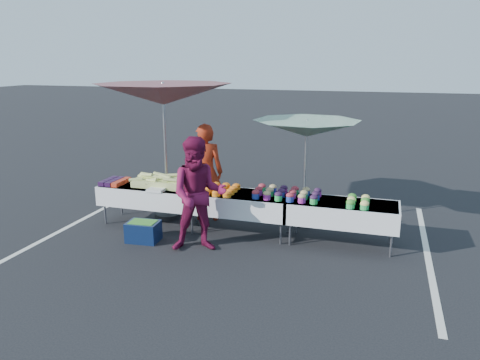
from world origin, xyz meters
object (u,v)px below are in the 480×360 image
(table_center, at_px, (240,202))
(customer, at_px, (198,195))
(umbrella_left, at_px, (163,95))
(storage_bin, at_px, (143,231))
(table_right, at_px, (342,212))
(table_left, at_px, (150,194))
(vendor, at_px, (205,172))
(umbrella_right, at_px, (307,129))

(table_center, distance_m, customer, 1.08)
(umbrella_left, bearing_deg, storage_bin, -83.41)
(table_right, bearing_deg, storage_bin, -165.24)
(table_left, bearing_deg, umbrella_left, 67.84)
(table_center, bearing_deg, vendor, 147.95)
(customer, bearing_deg, umbrella_left, 111.94)
(umbrella_left, xyz_separation_m, storage_bin, (0.15, -1.27, -2.24))
(table_center, height_order, storage_bin, table_center)
(umbrella_right, height_order, storage_bin, umbrella_right)
(table_left, xyz_separation_m, customer, (1.38, -0.92, 0.36))
(table_right, bearing_deg, table_left, 180.00)
(table_center, height_order, customer, customer)
(umbrella_left, xyz_separation_m, umbrella_right, (2.66, 0.40, -0.58))
(vendor, relative_size, customer, 1.00)
(customer, relative_size, umbrella_right, 0.78)
(table_left, height_order, storage_bin, table_left)
(table_center, height_order, vendor, vendor)
(table_center, height_order, umbrella_right, umbrella_right)
(vendor, relative_size, umbrella_left, 0.56)
(table_left, distance_m, customer, 1.70)
(table_center, distance_m, table_right, 1.80)
(storage_bin, bearing_deg, vendor, 62.33)
(table_left, xyz_separation_m, storage_bin, (0.31, -0.87, -0.40))
(table_right, height_order, storage_bin, table_right)
(table_left, bearing_deg, umbrella_right, 15.81)
(umbrella_left, relative_size, umbrella_right, 1.40)
(table_right, height_order, umbrella_right, umbrella_right)
(table_left, bearing_deg, vendor, 30.83)
(table_right, distance_m, customer, 2.43)
(table_center, relative_size, umbrella_right, 0.76)
(umbrella_right, bearing_deg, vendor, -172.52)
(umbrella_left, bearing_deg, umbrella_right, 8.55)
(vendor, relative_size, umbrella_right, 0.78)
(table_left, xyz_separation_m, umbrella_right, (2.82, 0.80, 1.25))
(umbrella_left, height_order, storage_bin, umbrella_left)
(customer, height_order, umbrella_left, umbrella_left)
(table_center, distance_m, umbrella_right, 1.81)
(vendor, distance_m, storage_bin, 1.72)
(umbrella_left, distance_m, umbrella_right, 2.75)
(umbrella_left, height_order, umbrella_right, umbrella_left)
(vendor, distance_m, umbrella_right, 2.11)
(table_right, relative_size, umbrella_right, 0.76)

